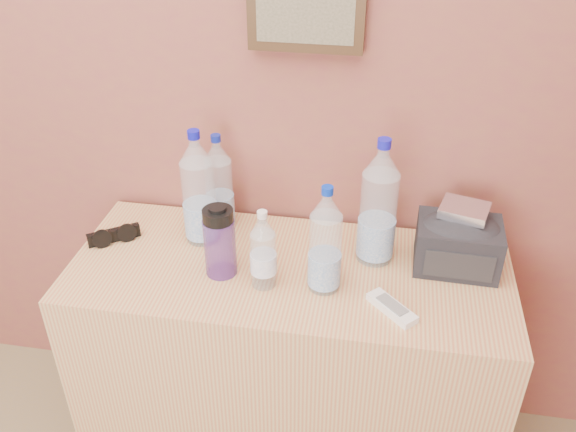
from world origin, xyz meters
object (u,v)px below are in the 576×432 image
object	(u,v)px
ac_remote	(392,308)
foil_packet	(464,210)
sunglasses	(114,235)
pet_large_c	(378,209)
pet_small	(263,253)
pet_large_d	(325,245)
pet_large_b	(219,186)
nalgene_bottle	(220,241)
dresser	(289,365)
pet_large_a	(199,193)
toiletry_bag	(458,243)

from	to	relation	value
ac_remote	foil_packet	size ratio (longest dim) A/B	1.16
sunglasses	ac_remote	world-z (taller)	sunglasses
ac_remote	foil_packet	xyz separation A→B (m)	(0.17, 0.24, 0.15)
pet_large_c	pet_small	world-z (taller)	pet_large_c
pet_large_c	pet_large_d	distance (m)	0.20
sunglasses	pet_large_d	bearing A→B (deg)	-44.45
pet_large_b	ac_remote	xyz separation A→B (m)	(0.52, -0.31, -0.12)
pet_large_c	sunglasses	bearing A→B (deg)	-176.40
nalgene_bottle	dresser	bearing A→B (deg)	15.11
pet_large_b	pet_large_c	distance (m)	0.47
foil_packet	nalgene_bottle	bearing A→B (deg)	-165.47
pet_large_a	pet_large_c	size ratio (longest dim) A/B	0.94
pet_large_c	pet_small	xyz separation A→B (m)	(-0.28, -0.17, -0.06)
sunglasses	toiletry_bag	distance (m)	0.97
pet_large_b	sunglasses	bearing A→B (deg)	-153.64
pet_large_d	sunglasses	size ratio (longest dim) A/B	2.00
nalgene_bottle	sunglasses	world-z (taller)	nalgene_bottle
toiletry_bag	pet_small	bearing A→B (deg)	-159.86
pet_large_d	toiletry_bag	bearing A→B (deg)	23.83
dresser	nalgene_bottle	distance (m)	0.51
pet_large_a	foil_packet	world-z (taller)	pet_large_a
pet_large_b	toiletry_bag	bearing A→B (deg)	-7.75
pet_large_b	dresser	bearing A→B (deg)	-37.19
pet_large_a	pet_large_b	bearing A→B (deg)	67.74
pet_large_c	foil_packet	bearing A→B (deg)	6.73
pet_small	foil_packet	size ratio (longest dim) A/B	1.84
pet_large_d	pet_small	xyz separation A→B (m)	(-0.16, -0.02, -0.03)
dresser	toiletry_bag	world-z (taller)	toiletry_bag
ac_remote	pet_small	bearing A→B (deg)	-144.02
pet_large_c	pet_small	size ratio (longest dim) A/B	1.62
pet_large_a	toiletry_bag	xyz separation A→B (m)	(0.72, -0.01, -0.08)
nalgene_bottle	sunglasses	distance (m)	0.37
pet_small	toiletry_bag	bearing A→B (deg)	18.52
nalgene_bottle	pet_large_d	bearing A→B (deg)	-3.06
dresser	pet_large_b	size ratio (longest dim) A/B	4.09
pet_small	toiletry_bag	distance (m)	0.53
pet_large_a	foil_packet	xyz separation A→B (m)	(0.72, 0.02, 0.01)
dresser	nalgene_bottle	world-z (taller)	nalgene_bottle
pet_large_a	ac_remote	bearing A→B (deg)	-22.39
ac_remote	pet_large_b	bearing A→B (deg)	-166.20
pet_large_c	toiletry_bag	size ratio (longest dim) A/B	1.64
ac_remote	toiletry_bag	size ratio (longest dim) A/B	0.64
pet_large_b	pet_small	bearing A→B (deg)	-54.55
nalgene_bottle	pet_large_b	bearing A→B (deg)	105.20
pet_large_b	toiletry_bag	size ratio (longest dim) A/B	1.33
pet_large_b	pet_large_c	bearing A→B (deg)	-11.37
pet_small	nalgene_bottle	bearing A→B (deg)	165.94
pet_large_c	foil_packet	distance (m)	0.23
toiletry_bag	dresser	bearing A→B (deg)	-167.13
pet_small	pet_large_a	bearing A→B (deg)	141.16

